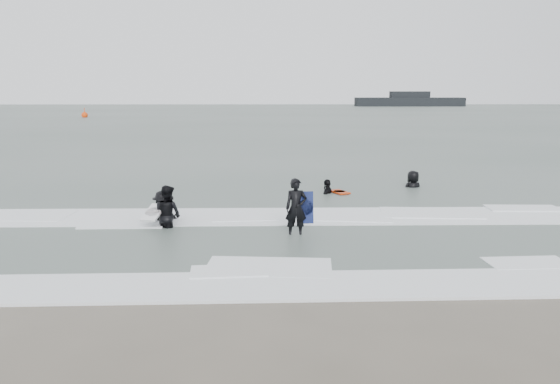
{
  "coord_description": "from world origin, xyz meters",
  "views": [
    {
      "loc": [
        -0.36,
        -12.05,
        4.27
      ],
      "look_at": [
        0.0,
        5.0,
        1.1
      ],
      "focal_mm": 35.0,
      "sensor_mm": 36.0,
      "label": 1
    }
  ],
  "objects_px": {
    "surfer_right_far": "(413,188)",
    "vessel_horizon": "(409,101)",
    "surfer_wading": "(168,228)",
    "surfer_breaker": "(164,223)",
    "buoy": "(85,115)",
    "surfer_centre": "(296,237)",
    "surfer_right_near": "(327,194)"
  },
  "relations": [
    {
      "from": "surfer_breaker",
      "to": "buoy",
      "type": "height_order",
      "value": "buoy"
    },
    {
      "from": "surfer_wading",
      "to": "surfer_right_far",
      "type": "relative_size",
      "value": 0.99
    },
    {
      "from": "surfer_right_near",
      "to": "surfer_right_far",
      "type": "height_order",
      "value": "surfer_right_far"
    },
    {
      "from": "surfer_breaker",
      "to": "surfer_right_far",
      "type": "bearing_deg",
      "value": -2.8
    },
    {
      "from": "surfer_wading",
      "to": "surfer_right_near",
      "type": "xyz_separation_m",
      "value": [
        5.65,
        5.56,
        0.0
      ]
    },
    {
      "from": "surfer_right_far",
      "to": "buoy",
      "type": "bearing_deg",
      "value": -78.49
    },
    {
      "from": "surfer_centre",
      "to": "surfer_right_near",
      "type": "xyz_separation_m",
      "value": [
        1.65,
        6.71,
        0.0
      ]
    },
    {
      "from": "surfer_right_near",
      "to": "buoy",
      "type": "xyz_separation_m",
      "value": [
        -31.92,
        66.41,
        0.42
      ]
    },
    {
      "from": "surfer_centre",
      "to": "surfer_wading",
      "type": "bearing_deg",
      "value": 158.47
    },
    {
      "from": "surfer_wading",
      "to": "vessel_horizon",
      "type": "relative_size",
      "value": 0.06
    },
    {
      "from": "surfer_centre",
      "to": "vessel_horizon",
      "type": "xyz_separation_m",
      "value": [
        38.17,
        136.01,
        1.5
      ]
    },
    {
      "from": "surfer_right_far",
      "to": "vessel_horizon",
      "type": "height_order",
      "value": "vessel_horizon"
    },
    {
      "from": "surfer_right_near",
      "to": "surfer_right_far",
      "type": "bearing_deg",
      "value": 134.42
    },
    {
      "from": "buoy",
      "to": "vessel_horizon",
      "type": "relative_size",
      "value": 0.06
    },
    {
      "from": "surfer_centre",
      "to": "vessel_horizon",
      "type": "bearing_deg",
      "value": 68.75
    },
    {
      "from": "surfer_breaker",
      "to": "surfer_right_near",
      "type": "height_order",
      "value": "surfer_breaker"
    },
    {
      "from": "surfer_breaker",
      "to": "surfer_centre",
      "type": "bearing_deg",
      "value": -57.78
    },
    {
      "from": "surfer_wading",
      "to": "buoy",
      "type": "xyz_separation_m",
      "value": [
        -26.28,
        71.97,
        0.42
      ]
    },
    {
      "from": "surfer_right_far",
      "to": "vessel_horizon",
      "type": "distance_m",
      "value": 132.03
    },
    {
      "from": "surfer_right_far",
      "to": "vessel_horizon",
      "type": "relative_size",
      "value": 0.07
    },
    {
      "from": "surfer_breaker",
      "to": "surfer_right_near",
      "type": "relative_size",
      "value": 1.08
    },
    {
      "from": "surfer_centre",
      "to": "surfer_breaker",
      "type": "bearing_deg",
      "value": 152.22
    },
    {
      "from": "surfer_wading",
      "to": "surfer_breaker",
      "type": "bearing_deg",
      "value": -33.11
    },
    {
      "from": "surfer_right_near",
      "to": "surfer_right_far",
      "type": "xyz_separation_m",
      "value": [
        3.96,
        1.37,
        0.0
      ]
    },
    {
      "from": "surfer_right_far",
      "to": "buoy",
      "type": "distance_m",
      "value": 74.29
    },
    {
      "from": "surfer_centre",
      "to": "vessel_horizon",
      "type": "height_order",
      "value": "vessel_horizon"
    },
    {
      "from": "surfer_centre",
      "to": "surfer_right_near",
      "type": "relative_size",
      "value": 0.99
    },
    {
      "from": "surfer_right_far",
      "to": "vessel_horizon",
      "type": "xyz_separation_m",
      "value": [
        32.56,
        127.94,
        1.5
      ]
    },
    {
      "from": "surfer_centre",
      "to": "vessel_horizon",
      "type": "distance_m",
      "value": 141.28
    },
    {
      "from": "surfer_breaker",
      "to": "surfer_right_near",
      "type": "bearing_deg",
      "value": 4.59
    },
    {
      "from": "surfer_wading",
      "to": "surfer_right_near",
      "type": "relative_size",
      "value": 1.07
    },
    {
      "from": "surfer_centre",
      "to": "surfer_breaker",
      "type": "height_order",
      "value": "surfer_breaker"
    }
  ]
}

